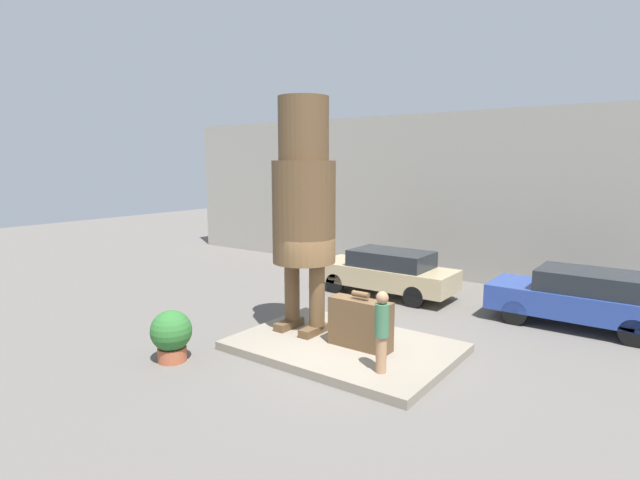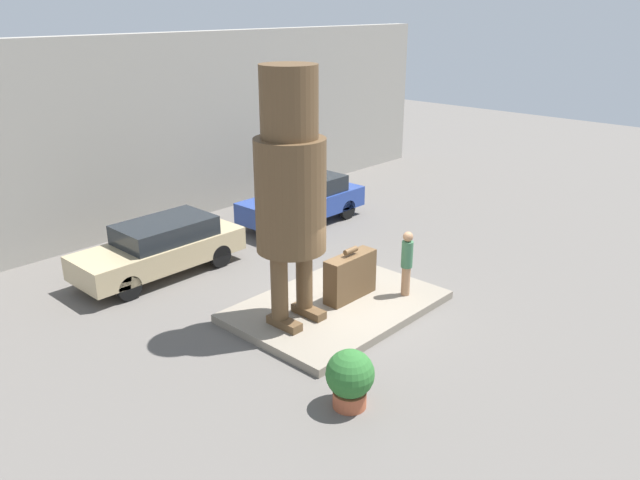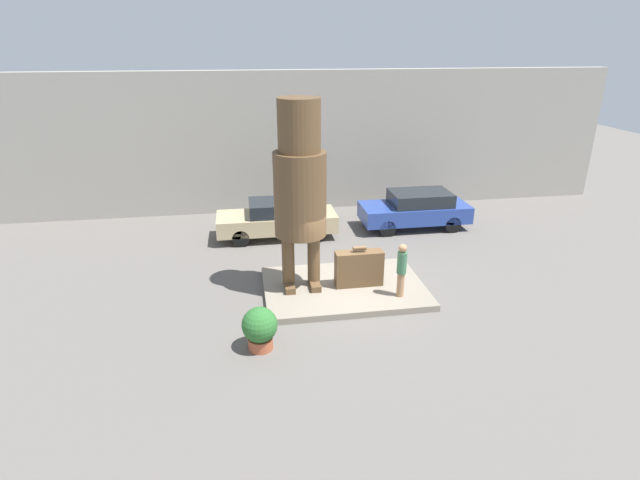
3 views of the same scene
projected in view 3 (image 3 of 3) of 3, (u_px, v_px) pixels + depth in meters
ground_plane at (344, 291)px, 15.40m from camera, size 60.00×60.00×0.00m
pedestal at (344, 288)px, 15.37m from camera, size 4.88×3.40×0.19m
building_backdrop at (306, 142)px, 22.10m from camera, size 28.00×0.60×6.06m
statue_figure at (300, 182)px, 14.09m from camera, size 1.51×1.51×5.59m
giant_suitcase at (359, 268)px, 15.16m from camera, size 1.46×0.45×1.29m
tourist at (402, 268)px, 14.37m from camera, size 0.28×0.28×1.64m
parked_car_tan at (278, 218)px, 19.35m from camera, size 4.59×1.70×1.48m
parked_car_blue at (416, 209)px, 20.35m from camera, size 4.36×1.80×1.52m
planter_pot at (260, 327)px, 12.30m from camera, size 0.89×0.89×1.13m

